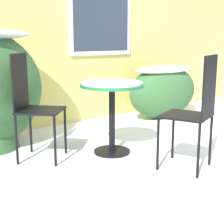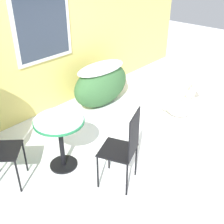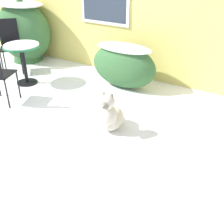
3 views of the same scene
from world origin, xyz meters
name	(u,v)px [view 2 (image 2 of 3)]	position (x,y,z in m)	size (l,w,h in m)	color
ground_plane	(143,159)	(0.00, 0.00, 0.00)	(16.00, 16.00, 0.00)	white
house_wall	(40,35)	(0.00, 2.20, 1.40)	(8.00, 0.10, 2.74)	#E5D16B
shrub_middle	(101,83)	(0.81, 1.60, 0.43)	(1.26, 0.60, 0.80)	#386638
patio_table	(60,129)	(-0.85, 0.75, 0.60)	(0.66, 0.66, 0.76)	black
patio_chair_far_side	(124,146)	(-0.55, -0.09, 0.58)	(0.54, 0.54, 1.06)	black
dog	(182,105)	(1.40, 0.21, 0.23)	(0.40, 0.66, 0.63)	beige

